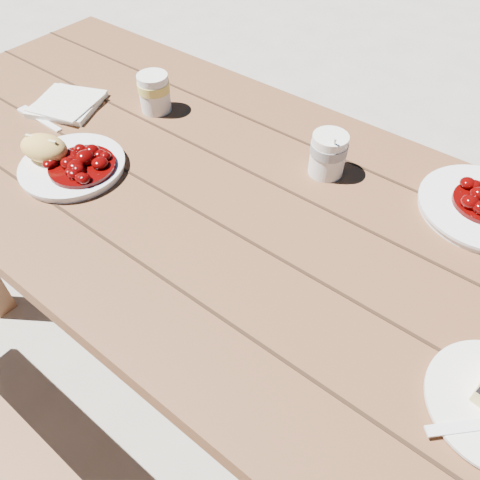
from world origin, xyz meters
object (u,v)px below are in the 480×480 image
Objects in this scene: bread_roll at (44,148)px; second_cup at (154,93)px; main_plate at (73,167)px; coffee_cup at (328,155)px; picnic_table at (261,265)px.

bread_roll is 1.15× the size of second_cup.
main_plate is 0.28m from second_cup.
main_plate is 2.35× the size of second_cup.
coffee_cup is 1.00× the size of second_cup.
second_cup is at bearing 84.75° from bread_roll.
main_plate is at bearing -159.76° from picnic_table.
second_cup reaches higher than main_plate.
bread_roll is 1.15× the size of coffee_cup.
coffee_cup is (0.43, 0.33, 0.04)m from main_plate.
picnic_table is 21.77× the size of coffee_cup.
picnic_table is 21.77× the size of second_cup.
main_plate is at bearing -84.33° from second_cup.
bread_roll is at bearing -95.25° from second_cup.
second_cup is (-0.03, 0.28, 0.04)m from main_plate.
second_cup is (-0.46, -0.05, 0.00)m from coffee_cup.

